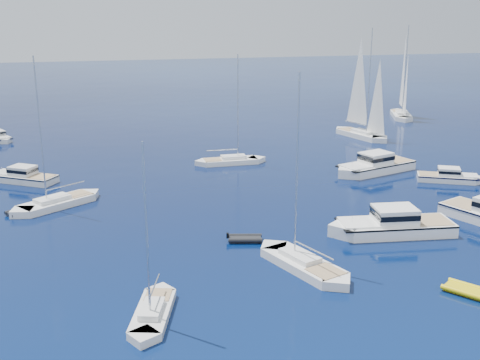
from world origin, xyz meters
name	(u,v)px	position (x,y,z in m)	size (l,w,h in m)	color
ground	(343,341)	(0.00, 0.00, 0.00)	(400.00, 400.00, 0.00)	navy
motor_cruiser_centre	(391,234)	(11.07, 15.17, 0.00)	(3.62, 11.83, 3.10)	white
motor_cruiser_far_r	(449,181)	(25.31, 28.39, 0.00)	(2.40, 7.84, 2.06)	white
motor_cruiser_far_l	(22,182)	(-21.68, 40.05, 0.00)	(2.74, 8.96, 2.35)	silver
motor_cruiser_distant	(374,172)	(18.75, 34.09, 0.00)	(3.56, 11.64, 3.06)	white
sailboat_fore	(153,317)	(-10.62, 5.58, 0.00)	(2.14, 8.22, 12.08)	silver
sailboat_mid_r	(303,268)	(1.20, 10.25, 0.00)	(2.69, 10.36, 15.22)	silver
sailboat_mid_l	(57,206)	(-17.51, 30.01, 0.00)	(2.71, 10.43, 15.33)	silver
sailboat_centre	(231,164)	(3.06, 42.25, 0.00)	(2.49, 9.56, 14.05)	white
sailboat_sails_r	(361,137)	(25.90, 53.01, 0.00)	(2.97, 11.43, 16.80)	silver
sailboat_sails_far	(401,117)	(40.15, 66.79, 0.00)	(2.96, 11.38, 16.73)	silver
tender_yellow	(470,294)	(10.90, 3.40, 0.00)	(2.06, 3.77, 0.95)	yellow
tender_grey_near	(245,241)	(-1.69, 16.58, 0.00)	(1.70, 2.97, 0.95)	black
tender_grey_far	(24,213)	(-20.48, 28.64, 0.00)	(1.88, 3.39, 0.95)	black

